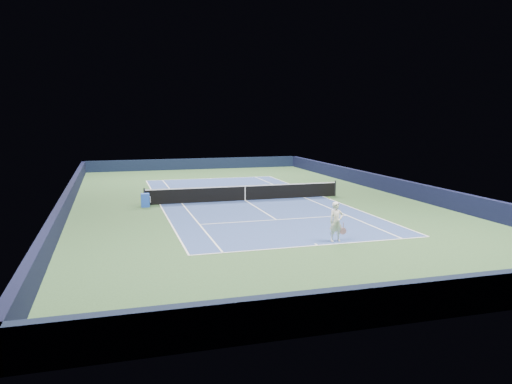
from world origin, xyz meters
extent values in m
plane|color=#2D4B29|center=(0.00, 0.00, 0.00)|extent=(40.00, 40.00, 0.00)
cube|color=black|center=(0.00, 19.82, 0.55)|extent=(22.00, 0.35, 1.10)
cube|color=black|center=(0.00, -19.82, 0.55)|extent=(22.00, 0.35, 1.10)
cube|color=black|center=(10.82, 0.00, 0.55)|extent=(0.35, 40.00, 1.10)
cube|color=black|center=(-10.82, 0.00, 0.55)|extent=(0.35, 40.00, 1.10)
cube|color=navy|center=(0.00, 0.00, 0.00)|extent=(10.97, 23.77, 0.01)
cube|color=white|center=(0.00, 11.88, 0.01)|extent=(10.97, 0.08, 0.00)
cube|color=white|center=(0.00, -11.88, 0.01)|extent=(10.97, 0.08, 0.00)
cube|color=white|center=(5.49, 0.00, 0.01)|extent=(0.08, 23.77, 0.00)
cube|color=white|center=(-5.49, 0.00, 0.01)|extent=(0.08, 23.77, 0.00)
cube|color=white|center=(4.12, 0.00, 0.01)|extent=(0.08, 23.77, 0.00)
cube|color=white|center=(-4.12, 0.00, 0.01)|extent=(0.08, 23.77, 0.00)
cube|color=white|center=(0.00, 6.40, 0.01)|extent=(8.23, 0.08, 0.00)
cube|color=white|center=(0.00, -6.40, 0.01)|extent=(8.23, 0.08, 0.00)
cube|color=white|center=(0.00, 0.00, 0.01)|extent=(0.08, 12.80, 0.00)
cube|color=white|center=(0.00, 11.73, 0.01)|extent=(0.08, 0.30, 0.00)
cube|color=white|center=(0.00, -11.73, 0.01)|extent=(0.08, 0.30, 0.00)
cylinder|color=black|center=(-6.40, 0.00, 0.54)|extent=(0.10, 0.10, 1.07)
cylinder|color=black|center=(6.40, 0.00, 0.54)|extent=(0.10, 0.10, 1.07)
cube|color=black|center=(0.00, 0.00, 0.46)|extent=(12.80, 0.03, 0.91)
cube|color=white|center=(0.00, 0.00, 0.94)|extent=(12.80, 0.04, 0.06)
cube|color=white|center=(0.00, 0.00, 0.46)|extent=(0.05, 0.04, 0.91)
cube|color=blue|center=(-6.40, -0.58, 0.41)|extent=(0.51, 0.46, 0.82)
cube|color=silver|center=(-6.11, -0.58, 0.45)|extent=(0.04, 0.36, 0.36)
imported|color=white|center=(1.03, -11.46, 0.88)|extent=(0.65, 0.44, 1.75)
cylinder|color=pink|center=(1.35, -11.51, 0.70)|extent=(0.03, 0.03, 0.29)
cylinder|color=black|center=(1.35, -11.51, 0.46)|extent=(0.29, 0.02, 0.29)
cylinder|color=pink|center=(1.35, -11.51, 0.46)|extent=(0.31, 0.03, 0.31)
sphere|color=gold|center=(1.13, -10.46, 1.76)|extent=(0.07, 0.07, 0.07)
camera|label=1|loc=(-8.28, -30.89, 5.46)|focal=35.00mm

